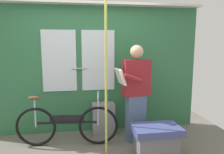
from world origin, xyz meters
TOP-DOWN VIEW (x-y plane):
  - train_door_wall at (-0.01, 1.12)m, footprint 4.11×0.28m
  - bicycle_near_door at (-0.42, 0.54)m, footprint 1.65×0.44m
  - passenger_reading_newspaper at (0.72, 0.54)m, footprint 0.59×0.51m
  - trash_bin_by_wall at (0.22, 0.91)m, footprint 0.40×0.28m
  - handrail_pole at (0.18, 0.21)m, footprint 0.04×0.04m
  - bench_seat_corner at (0.90, 0.01)m, footprint 0.70×0.44m

SIDE VIEW (x-z plane):
  - bench_seat_corner at x=0.90m, z-range 0.02..0.47m
  - trash_bin_by_wall at x=0.22m, z-range 0.00..0.58m
  - bicycle_near_door at x=-0.42m, z-range -0.08..0.78m
  - passenger_reading_newspaper at x=0.72m, z-range 0.04..1.68m
  - handrail_pole at x=0.18m, z-range 0.00..2.33m
  - train_door_wall at x=-0.01m, z-range 0.05..2.42m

